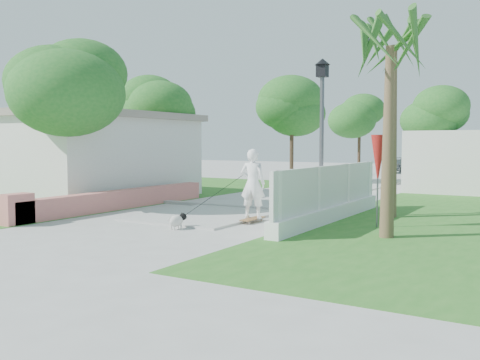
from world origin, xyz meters
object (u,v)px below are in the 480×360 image
Objects in this scene: skateboarder at (225,191)px; street_lamp at (322,131)px; parked_car at (427,163)px; patio_umbrella at (378,160)px; bollard at (300,183)px; dog at (177,220)px.

street_lamp is at bearing -135.29° from skateboarder.
patio_umbrella is at bearing -146.92° from parked_car.
parked_car is at bearing 94.38° from street_lamp.
parked_car is at bearing 98.82° from patio_umbrella.
patio_umbrella is at bearing -169.22° from skateboarder.
skateboarder is (-3.54, -1.45, -0.83)m from patio_umbrella.
patio_umbrella is at bearing -50.09° from bollard.
street_lamp is 4.07× the size of bollard.
parked_car is (-1.70, 22.19, -1.65)m from street_lamp.
patio_umbrella is 1.03× the size of skateboarder.
bollard is at bearing 129.91° from patio_umbrella.
dog is at bearing -86.55° from bollard.
skateboarder is at bearing 83.22° from dog.
dog is 0.12× the size of parked_car.
street_lamp reaches higher than skateboarder.
bollard is at bearing -92.88° from skateboarder.
street_lamp is 2.00× the size of skateboarder.
dog is at bearing 55.04° from skateboarder.
street_lamp reaches higher than parked_car.
dog is (-4.10, -2.76, -1.47)m from patio_umbrella.
parked_car is (0.50, 25.95, 0.56)m from dog.
skateboarder is at bearing -81.32° from bollard.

